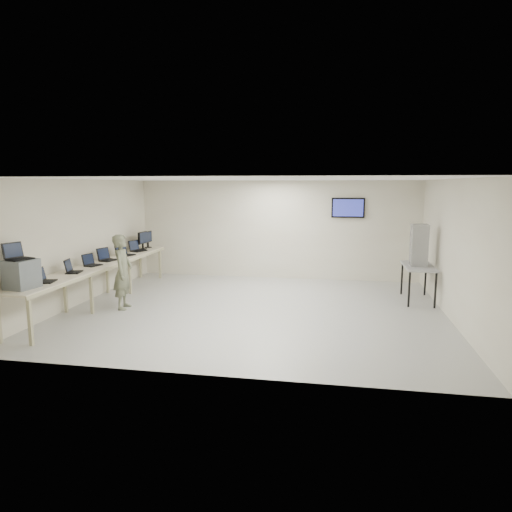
% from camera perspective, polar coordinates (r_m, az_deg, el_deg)
% --- Properties ---
extents(room, '(8.01, 7.01, 2.81)m').
position_cam_1_polar(room, '(9.72, 0.04, 1.38)').
color(room, '#ACABAA').
rests_on(room, ground).
extents(workbench, '(0.76, 6.00, 0.90)m').
position_cam_1_polar(workbench, '(10.98, -18.95, -1.31)').
color(workbench, beige).
rests_on(workbench, ground).
extents(equipment_box, '(0.49, 0.54, 0.50)m').
position_cam_1_polar(equipment_box, '(8.89, -27.26, -2.02)').
color(equipment_box, slate).
rests_on(equipment_box, workbench).
extents(laptop_on_box, '(0.43, 0.45, 0.30)m').
position_cam_1_polar(laptop_on_box, '(8.88, -27.71, 0.09)').
color(laptop_on_box, black).
rests_on(laptop_on_box, equipment_box).
extents(laptop_0, '(0.35, 0.39, 0.27)m').
position_cam_1_polar(laptop_0, '(9.31, -24.91, -2.55)').
color(laptop_0, black).
rests_on(laptop_0, workbench).
extents(laptop_1, '(0.35, 0.40, 0.27)m').
position_cam_1_polar(laptop_1, '(10.07, -22.05, -1.54)').
color(laptop_1, black).
rests_on(laptop_1, workbench).
extents(laptop_2, '(0.36, 0.40, 0.27)m').
position_cam_1_polar(laptop_2, '(10.76, -19.92, -0.79)').
color(laptop_2, black).
rests_on(laptop_2, workbench).
extents(laptop_3, '(0.42, 0.46, 0.31)m').
position_cam_1_polar(laptop_3, '(11.37, -18.18, -0.16)').
color(laptop_3, black).
rests_on(laptop_3, workbench).
extents(laptop_4, '(0.44, 0.47, 0.31)m').
position_cam_1_polar(laptop_4, '(12.03, -16.19, 0.42)').
color(laptop_4, black).
rests_on(laptop_4, workbench).
extents(laptop_5, '(0.42, 0.45, 0.30)m').
position_cam_1_polar(laptop_5, '(12.73, -14.70, 0.92)').
color(laptop_5, black).
rests_on(laptop_5, workbench).
extents(monitor_near, '(0.22, 0.49, 0.49)m').
position_cam_1_polar(monitor_near, '(13.06, -13.99, 2.11)').
color(monitor_near, black).
rests_on(monitor_near, workbench).
extents(monitor_far, '(0.21, 0.47, 0.46)m').
position_cam_1_polar(monitor_far, '(13.38, -13.37, 2.22)').
color(monitor_far, black).
rests_on(monitor_far, workbench).
extents(soldier, '(0.48, 0.65, 1.63)m').
position_cam_1_polar(soldier, '(10.30, -16.31, -1.91)').
color(soldier, '#555F48').
rests_on(soldier, ground).
extents(side_table, '(0.65, 1.40, 0.84)m').
position_cam_1_polar(side_table, '(11.19, 19.65, -1.50)').
color(side_table, '#949494').
rests_on(side_table, ground).
extents(storage_bins, '(0.36, 0.40, 0.96)m').
position_cam_1_polar(storage_bins, '(11.10, 19.70, 1.31)').
color(storage_bins, '#9A9A9A').
rests_on(storage_bins, side_table).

